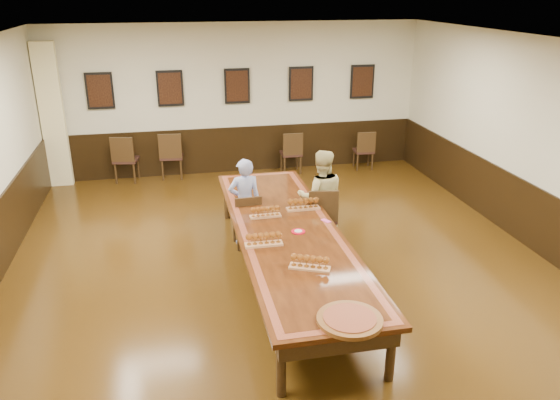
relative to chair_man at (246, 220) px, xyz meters
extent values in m
cube|color=black|center=(0.40, -1.17, -0.45)|extent=(8.00, 10.00, 0.02)
cube|color=white|center=(0.40, -1.17, 2.77)|extent=(8.00, 10.00, 0.02)
cube|color=beige|center=(0.40, 3.84, 1.16)|extent=(8.00, 0.02, 3.20)
cube|color=beige|center=(4.41, -1.17, 1.16)|extent=(0.02, 10.00, 3.20)
imported|color=#475DB2|center=(-0.01, 0.09, 0.26)|extent=(0.53, 0.37, 1.41)
imported|color=#D0C582|center=(1.18, -0.09, 0.32)|extent=(0.84, 0.69, 1.53)
cube|color=#F451AB|center=(1.00, -1.00, 0.31)|extent=(0.13, 0.16, 0.01)
cube|color=beige|center=(-3.35, 3.65, 1.01)|extent=(0.45, 0.18, 2.90)
cube|color=black|center=(0.40, 3.81, 0.06)|extent=(7.98, 0.04, 1.00)
cube|color=black|center=(4.38, -1.17, 0.06)|extent=(0.04, 9.98, 1.00)
cube|color=black|center=(0.40, -1.17, 0.28)|extent=(1.40, 5.00, 0.06)
cube|color=#974D31|center=(0.40, -1.17, 0.31)|extent=(1.28, 4.88, 0.00)
cube|color=black|center=(0.40, -1.17, 0.31)|extent=(1.10, 4.70, 0.00)
cube|color=black|center=(0.40, -1.17, 0.13)|extent=(1.25, 4.85, 0.18)
cylinder|color=black|center=(-0.18, -3.49, -0.10)|extent=(0.10, 0.10, 0.69)
cylinder|color=black|center=(0.98, -3.49, -0.10)|extent=(0.10, 0.10, 0.69)
cylinder|color=black|center=(-0.18, 1.15, -0.10)|extent=(0.10, 0.10, 0.69)
cylinder|color=black|center=(0.98, 1.15, -0.10)|extent=(0.10, 0.10, 0.69)
cube|color=black|center=(-2.40, 3.77, 1.46)|extent=(0.54, 0.03, 0.74)
cube|color=black|center=(-2.40, 3.75, 1.46)|extent=(0.46, 0.01, 0.64)
cube|color=black|center=(-1.00, 3.77, 1.46)|extent=(0.54, 0.03, 0.74)
cube|color=black|center=(-1.00, 3.75, 1.46)|extent=(0.46, 0.01, 0.64)
cube|color=black|center=(0.40, 3.77, 1.46)|extent=(0.54, 0.03, 0.74)
cube|color=black|center=(0.40, 3.75, 1.46)|extent=(0.46, 0.01, 0.64)
cube|color=black|center=(1.80, 3.77, 1.46)|extent=(0.54, 0.03, 0.74)
cube|color=black|center=(1.80, 3.75, 1.46)|extent=(0.46, 0.01, 0.64)
cube|color=black|center=(3.20, 3.77, 1.46)|extent=(0.54, 0.03, 0.74)
cube|color=black|center=(3.20, 3.75, 1.46)|extent=(0.46, 0.01, 0.64)
cube|color=#A67145|center=(0.18, -0.67, 0.32)|extent=(0.46, 0.15, 0.03)
cube|color=#A67145|center=(0.79, -0.51, 0.32)|extent=(0.50, 0.15, 0.03)
cube|color=#A67145|center=(0.00, -1.58, 0.32)|extent=(0.49, 0.16, 0.03)
cube|color=#A67145|center=(0.41, -2.31, 0.32)|extent=(0.51, 0.34, 0.03)
cylinder|color=red|center=(0.53, -1.28, 0.32)|extent=(0.19, 0.19, 0.02)
cylinder|color=silver|center=(0.53, -1.28, 0.33)|extent=(0.10, 0.10, 0.01)
cylinder|color=#542E10|center=(0.53, -3.45, 0.33)|extent=(0.81, 0.81, 0.04)
cylinder|color=#974D31|center=(0.53, -3.45, 0.36)|extent=(0.65, 0.65, 0.01)
camera|label=1|loc=(-1.10, -7.83, 3.42)|focal=35.00mm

